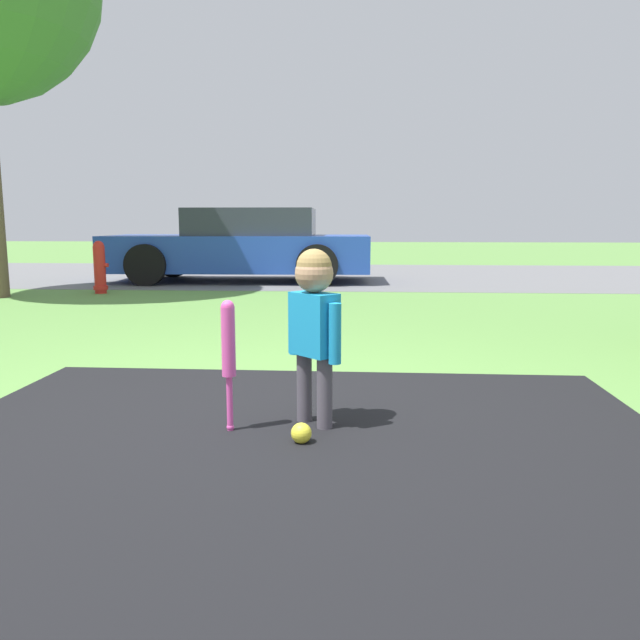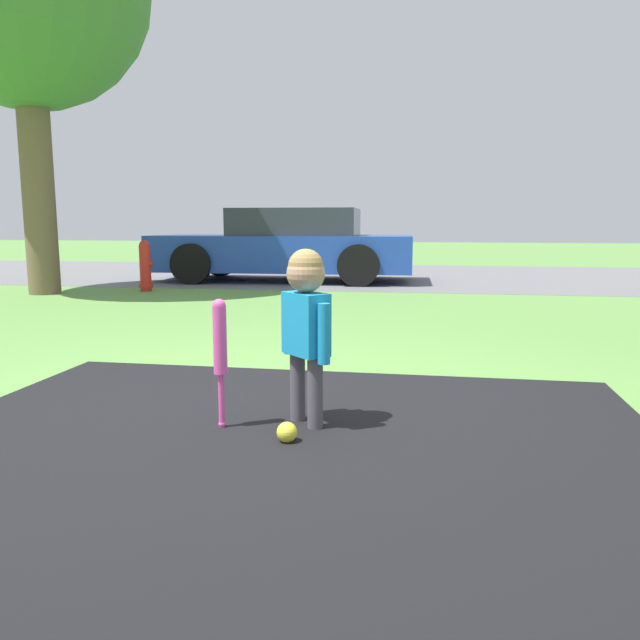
# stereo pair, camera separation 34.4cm
# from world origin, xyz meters

# --- Properties ---
(ground_plane) EXTENTS (60.00, 60.00, 0.00)m
(ground_plane) POSITION_xyz_m (0.00, 0.00, 0.00)
(ground_plane) COLOR #5B8C42
(street_strip) EXTENTS (40.00, 6.00, 0.01)m
(street_strip) POSITION_xyz_m (0.00, 8.98, 0.00)
(street_strip) COLOR slate
(street_strip) RESTS_ON ground
(child) EXTENTS (0.27, 0.27, 0.88)m
(child) POSITION_xyz_m (0.30, -0.12, 0.57)
(child) COLOR #4C4751
(child) RESTS_ON ground
(baseball_bat) EXTENTS (0.07, 0.07, 0.64)m
(baseball_bat) POSITION_xyz_m (-0.10, -0.24, 0.42)
(baseball_bat) COLOR #E54CA5
(baseball_bat) RESTS_ON ground
(sports_ball) EXTENTS (0.10, 0.10, 0.10)m
(sports_ball) POSITION_xyz_m (0.26, -0.39, 0.05)
(sports_ball) COLOR yellow
(sports_ball) RESTS_ON ground
(fire_hydrant) EXTENTS (0.23, 0.20, 0.75)m
(fire_hydrant) POSITION_xyz_m (-3.23, 5.53, 0.36)
(fire_hydrant) COLOR red
(fire_hydrant) RESTS_ON ground
(parked_car) EXTENTS (4.48, 1.95, 1.24)m
(parked_car) POSITION_xyz_m (-1.56, 7.50, 0.60)
(parked_car) COLOR #2347AD
(parked_car) RESTS_ON ground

